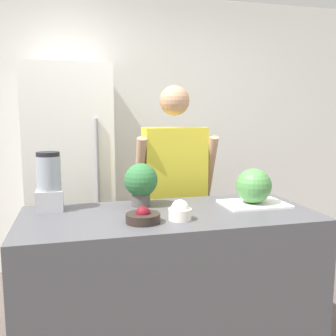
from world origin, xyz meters
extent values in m
cube|color=white|center=(0.00, 2.05, 1.30)|extent=(8.00, 0.06, 2.60)
cube|color=#4C4C51|center=(0.00, 0.36, 0.47)|extent=(1.64, 0.72, 0.93)
cube|color=white|center=(-0.54, 1.64, 0.93)|extent=(0.68, 0.72, 1.87)
cylinder|color=gray|center=(-0.34, 1.26, 1.12)|extent=(0.02, 0.02, 0.65)
cube|color=gray|center=(0.21, 1.04, 0.41)|extent=(0.34, 0.18, 0.81)
cube|color=gold|center=(0.21, 1.04, 1.10)|extent=(0.46, 0.22, 0.57)
sphere|color=tan|center=(0.21, 1.04, 1.58)|extent=(0.22, 0.22, 0.22)
cylinder|color=tan|center=(-0.05, 1.00, 1.09)|extent=(0.07, 0.23, 0.48)
cylinder|color=tan|center=(0.47, 1.00, 1.09)|extent=(0.07, 0.23, 0.48)
cube|color=white|center=(0.55, 0.41, 0.94)|extent=(0.39, 0.28, 0.01)
sphere|color=#4C8C47|center=(0.54, 0.41, 1.05)|extent=(0.21, 0.21, 0.21)
cylinder|color=#2D231E|center=(-0.18, 0.21, 0.95)|extent=(0.18, 0.18, 0.05)
sphere|color=maroon|center=(-0.18, 0.21, 0.98)|extent=(0.08, 0.08, 0.08)
cylinder|color=white|center=(0.02, 0.21, 0.96)|extent=(0.12, 0.12, 0.06)
sphere|color=white|center=(0.02, 0.21, 0.99)|extent=(0.10, 0.10, 0.10)
cube|color=#B7B7BC|center=(-0.65, 0.59, 0.99)|extent=(0.15, 0.15, 0.12)
cylinder|color=#99A3AD|center=(-0.65, 0.59, 1.15)|extent=(0.14, 0.14, 0.19)
cylinder|color=black|center=(-0.65, 0.59, 1.26)|extent=(0.13, 0.13, 0.02)
cylinder|color=#514C47|center=(-0.13, 0.56, 0.97)|extent=(0.11, 0.11, 0.07)
sphere|color=#2D6B38|center=(-0.13, 0.56, 1.09)|extent=(0.20, 0.20, 0.20)
camera|label=1|loc=(-0.51, -1.62, 1.48)|focal=40.00mm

